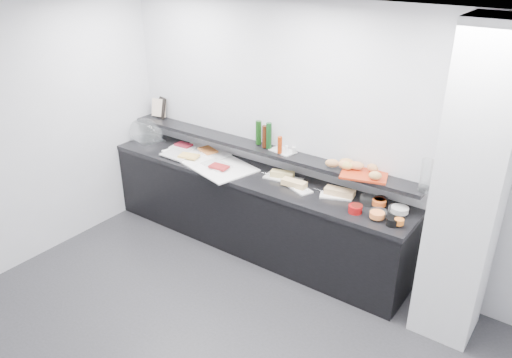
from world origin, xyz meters
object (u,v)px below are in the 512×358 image
Objects in this scene: cloche_base at (147,140)px; framed_print at (161,107)px; carafe at (426,176)px; bread_tray at (364,175)px; sandwich_plate_mid at (298,188)px; condiment_tray at (283,151)px.

framed_print is at bearing 98.29° from cloche_base.
carafe reaches higher than cloche_base.
cloche_base is at bearing 165.95° from bread_tray.
bread_tray is (2.82, 0.14, 0.24)m from cloche_base.
bread_tray is at bearing 16.96° from framed_print.
sandwich_plate_mid is 1.28× the size of framed_print.
bread_tray is (2.79, -0.11, -0.12)m from framed_print.
condiment_tray is 0.90× the size of carafe.
condiment_tray is at bearing 169.44° from sandwich_plate_mid.
framed_print is at bearing 178.30° from carafe.
cloche_base is 3.41m from carafe.
carafe is (3.36, -0.10, 0.02)m from framed_print.
cloche_base is at bearing -157.96° from sandwich_plate_mid.
bread_tray reaches higher than condiment_tray.
sandwich_plate_mid is 1.23× the size of condiment_tray.
framed_print is at bearing -164.64° from sandwich_plate_mid.
carafe is (3.39, 0.15, 0.38)m from cloche_base.
bread_tray is at bearing -178.69° from carafe.
bread_tray is at bearing 8.27° from condiment_tray.
bread_tray is 1.43× the size of carafe.
framed_print is (0.03, 0.25, 0.36)m from cloche_base.
cloche_base is 2.84m from bread_tray.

